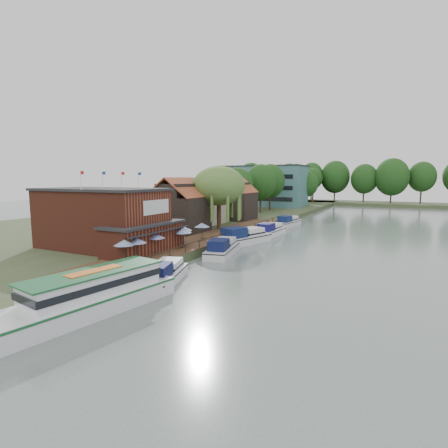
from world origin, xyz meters
The scene contains 29 objects.
ground centered at (0.00, 0.00, 0.00)m, with size 260.00×260.00×0.00m, color #576561.
land_bank centered at (-30.00, 35.00, 0.50)m, with size 50.00×140.00×1.00m, color #384728.
quay_deck centered at (-8.00, 10.00, 1.05)m, with size 6.00×50.00×0.10m, color #47301E.
quay_rail centered at (-5.30, 10.50, 1.50)m, with size 0.20×49.00×1.00m, color black, non-canonical shape.
pub centered at (-14.00, -1.00, 4.65)m, with size 20.00×11.00×7.30m, color maroon, non-canonical shape.
hotel_block centered at (-22.00, 70.00, 7.15)m, with size 25.40×12.40×12.30m, color #38666B, non-canonical shape.
cottage_a centered at (-15.00, 14.00, 5.25)m, with size 8.60×7.60×8.50m, color black, non-canonical shape.
cottage_b centered at (-18.00, 24.00, 5.25)m, with size 9.60×8.60×8.50m, color beige, non-canonical shape.
cottage_c centered at (-14.00, 33.00, 5.25)m, with size 7.60×7.60×8.50m, color black, non-canonical shape.
willow centered at (-10.50, 19.00, 6.21)m, with size 8.60×8.60×10.43m, color #476B2D, non-canonical shape.
umbrella_0 centered at (-7.69, -6.16, 2.29)m, with size 2.07×2.07×2.38m, color navy, non-canonical shape.
umbrella_1 centered at (-7.41, -4.73, 2.29)m, with size 2.11×2.11×2.38m, color navy, non-canonical shape.
umbrella_2 centered at (-7.57, -1.59, 2.29)m, with size 2.32×2.32×2.38m, color navy, non-canonical shape.
umbrella_3 centered at (-6.99, 2.94, 2.29)m, with size 2.27×2.27×2.38m, color navy, non-canonical shape.
umbrella_4 centered at (-7.99, 4.54, 2.29)m, with size 2.36×2.36×2.38m, color navy, non-canonical shape.
umbrella_5 centered at (-7.49, 8.41, 2.29)m, with size 2.10×2.10×2.38m, color navy, non-canonical shape.
cruiser_0 centered at (-2.58, -6.67, 1.06)m, with size 2.88×8.92×2.12m, color white, non-canonical shape.
cruiser_1 centered at (-3.16, 5.97, 1.12)m, with size 3.01×9.33×2.24m, color silver, non-canonical shape.
cruiser_2 centered at (-3.83, 13.96, 1.29)m, with size 3.40×10.52×2.57m, color silver, non-canonical shape.
cruiser_3 centered at (-2.89, 22.72, 1.13)m, with size 3.03×9.38×2.25m, color white, non-canonical shape.
cruiser_4 centered at (-3.65, 35.62, 1.09)m, with size 2.94×9.11×2.18m, color silver, non-canonical shape.
tour_boat centered at (-2.99, -15.02, 1.50)m, with size 3.87×13.74×3.00m, color silver, non-canonical shape.
swan centered at (-4.50, -12.45, 0.22)m, with size 0.44×0.44×0.44m, color white.
bank_tree_0 centered at (-17.62, 41.39, 6.44)m, with size 7.58×7.58×10.88m, color #143811, non-canonical shape.
bank_tree_1 centered at (-14.73, 48.96, 6.93)m, with size 7.66×7.66×11.86m, color #143811, non-canonical shape.
bank_tree_2 centered at (-15.22, 56.99, 7.10)m, with size 7.84×7.84×12.20m, color #143811, non-canonical shape.
bank_tree_3 centered at (-10.27, 77.06, 6.33)m, with size 6.90×6.90×10.65m, color #143811, non-canonical shape.
bank_tree_4 centered at (-18.52, 85.96, 7.75)m, with size 8.95×8.95×13.49m, color #143811, non-canonical shape.
bank_tree_5 centered at (-12.28, 94.64, 7.04)m, with size 6.48×6.48×12.09m, color #143811, non-canonical shape.
Camera 1 is at (16.20, -31.60, 9.42)m, focal length 28.00 mm.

